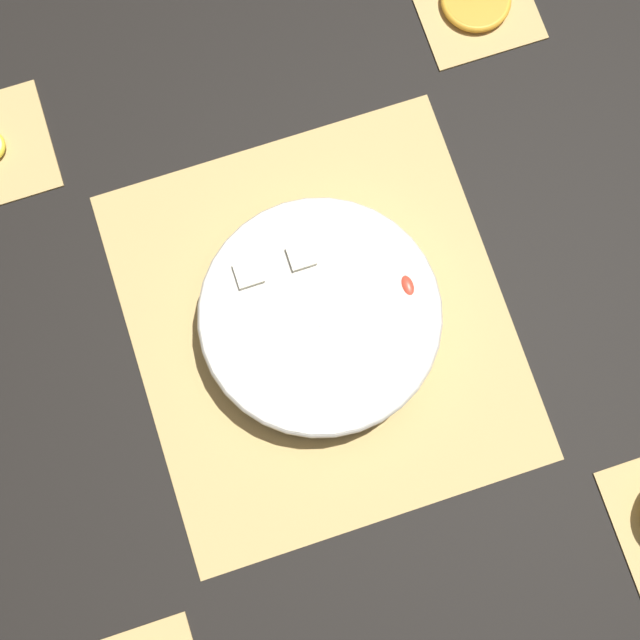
% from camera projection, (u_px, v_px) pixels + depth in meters
% --- Properties ---
extents(ground_plane, '(6.00, 6.00, 0.00)m').
position_uv_depth(ground_plane, '(320.00, 325.00, 0.98)').
color(ground_plane, black).
extents(bamboo_mat_center, '(0.44, 0.40, 0.01)m').
position_uv_depth(bamboo_mat_center, '(320.00, 325.00, 0.98)').
color(bamboo_mat_center, tan).
rests_on(bamboo_mat_center, ground_plane).
extents(coaster_mat_near_right, '(0.14, 0.14, 0.01)m').
position_uv_depth(coaster_mat_near_right, '(475.00, 4.00, 1.05)').
color(coaster_mat_near_right, tan).
rests_on(coaster_mat_near_right, ground_plane).
extents(fruit_salad_bowl, '(0.26, 0.26, 0.07)m').
position_uv_depth(fruit_salad_bowl, '(321.00, 318.00, 0.94)').
color(fruit_salad_bowl, silver).
rests_on(fruit_salad_bowl, bamboo_mat_center).
extents(orange_slice_whole, '(0.08, 0.08, 0.01)m').
position_uv_depth(orange_slice_whole, '(476.00, 0.00, 1.05)').
color(orange_slice_whole, orange).
rests_on(orange_slice_whole, coaster_mat_near_right).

